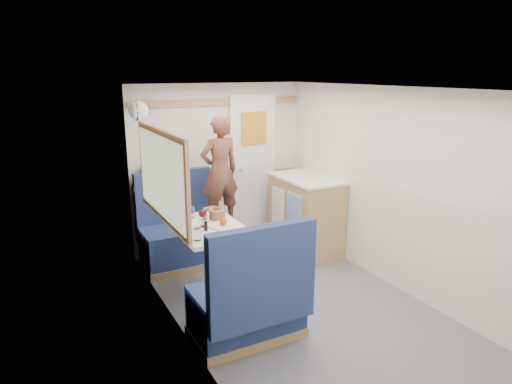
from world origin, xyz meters
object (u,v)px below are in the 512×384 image
tumbler_left (197,234)px  person (220,171)px  dinette_table (209,241)px  wine_glass (203,214)px  dome_light (138,111)px  galley_counter (305,214)px  duffel_bag (163,174)px  orange_fruit (223,221)px  pepper_grinder (206,226)px  bread_loaf (214,214)px  tumbler_right (206,214)px  tray (225,227)px  beer_glass (217,213)px  tumbler_mid (191,212)px  cheese_block (230,233)px  bench_near (250,306)px  salt_grinder (207,218)px  bench_far (181,239)px

tumbler_left → person: bearing=57.3°
dinette_table → wine_glass: 0.28m
dome_light → galley_counter: (1.86, -0.30, -1.28)m
duffel_bag → dome_light: bearing=-141.4°
galley_counter → duffel_bag: size_ratio=2.08×
orange_fruit → pepper_grinder: bearing=-172.7°
pepper_grinder → orange_fruit: bearing=7.3°
galley_counter → bread_loaf: size_ratio=4.13×
galley_counter → wine_glass: galley_counter is taller
tumbler_left → duffel_bag: bearing=84.6°
duffel_bag → tumbler_right: bearing=-84.7°
tray → wine_glass: bearing=146.6°
beer_glass → tray: bearing=-97.5°
tumbler_right → dome_light: bearing=123.9°
dome_light → wine_glass: size_ratio=1.19×
person → orange_fruit: 0.90m
tray → tumbler_left: 0.40m
tray → orange_fruit: bearing=105.5°
duffel_bag → tumbler_mid: (0.03, -0.81, -0.23)m
duffel_bag → tumbler_mid: bearing=-91.0°
wine_glass → beer_glass: bearing=39.1°
tray → cheese_block: (-0.06, -0.24, 0.03)m
bench_near → galley_counter: bench_near is taller
bench_near → orange_fruit: 0.92m
tumbler_right → salt_grinder: size_ratio=1.25×
duffel_bag → beer_glass: bearing=-78.4°
person → cheese_block: (-0.36, -1.06, -0.31)m
bench_near → dome_light: (-0.39, 1.71, 1.45)m
cheese_block → wine_glass: wine_glass is taller
galley_counter → orange_fruit: (-1.35, -0.64, 0.31)m
cheese_block → bench_far: bearing=92.9°
bench_near → salt_grinder: bench_near is taller
galley_counter → salt_grinder: size_ratio=10.56×
orange_fruit → wine_glass: wine_glass is taller
tray → tumbler_mid: (-0.18, 0.43, 0.05)m
dinette_table → bread_loaf: (0.14, 0.19, 0.20)m
bench_near → bread_loaf: bearing=82.4°
wine_glass → salt_grinder: wine_glass is taller
dinette_table → dome_light: 1.51m
dinette_table → galley_counter: 1.57m
tumbler_left → pepper_grinder: bearing=51.7°
person → bench_far: bearing=-24.3°
dinette_table → galley_counter: bearing=20.5°
dinette_table → tumbler_right: 0.29m
dinette_table → beer_glass: bearing=47.7°
beer_glass → tumbler_mid: bearing=148.2°
cheese_block → bread_loaf: (0.08, 0.55, 0.01)m
bench_near → tray: size_ratio=3.26×
bench_near → galley_counter: bearing=43.9°
cheese_block → tumbler_left: bearing=170.7°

